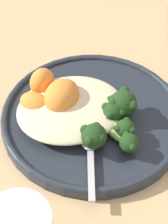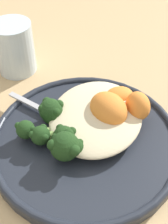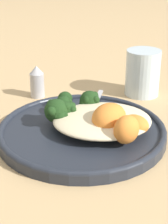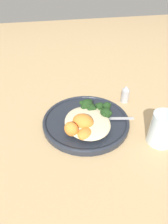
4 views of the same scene
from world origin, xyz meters
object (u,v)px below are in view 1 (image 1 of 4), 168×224
object	(u,v)px
broccoli_stalk_1	(94,130)
broccoli_stalk_4	(110,112)
quinoa_mound	(71,108)
broccoli_stalk_6	(102,104)
sweet_potato_chunk_1	(42,82)
sweet_potato_chunk_2	(34,103)
spoon	(90,147)
sweet_potato_chunk_0	(62,96)
broccoli_stalk_0	(92,130)
broccoli_stalk_5	(117,104)
plate	(93,116)
broccoli_stalk_2	(118,135)
broccoli_stalk_3	(114,123)

from	to	relation	value
broccoli_stalk_1	broccoli_stalk_4	world-z (taller)	broccoli_stalk_4
quinoa_mound	broccoli_stalk_6	size ratio (longest dim) A/B	1.79
quinoa_mound	sweet_potato_chunk_1	bearing A→B (deg)	117.18
sweet_potato_chunk_2	spoon	size ratio (longest dim) A/B	0.41
broccoli_stalk_6	sweet_potato_chunk_0	distance (m)	0.06
broccoli_stalk_0	sweet_potato_chunk_0	bearing A→B (deg)	-157.76
broccoli_stalk_5	broccoli_stalk_0	bearing A→B (deg)	-122.22
broccoli_stalk_5	sweet_potato_chunk_2	xyz separation A→B (m)	(-0.12, 0.04, -0.00)
plate	sweet_potato_chunk_0	world-z (taller)	sweet_potato_chunk_0
broccoli_stalk_0	sweet_potato_chunk_2	world-z (taller)	broccoli_stalk_0
broccoli_stalk_2	broccoli_stalk_3	size ratio (longest dim) A/B	1.28
quinoa_mound	broccoli_stalk_2	world-z (taller)	broccoli_stalk_2
broccoli_stalk_1	broccoli_stalk_2	distance (m)	0.04
sweet_potato_chunk_0	sweet_potato_chunk_2	world-z (taller)	sweet_potato_chunk_0
broccoli_stalk_0	broccoli_stalk_1	size ratio (longest dim) A/B	1.19
plate	sweet_potato_chunk_1	distance (m)	0.10
plate	quinoa_mound	distance (m)	0.04
sweet_potato_chunk_1	spoon	world-z (taller)	sweet_potato_chunk_1
plate	sweet_potato_chunk_0	distance (m)	0.06
plate	broccoli_stalk_0	world-z (taller)	broccoli_stalk_0
broccoli_stalk_2	broccoli_stalk_4	size ratio (longest dim) A/B	1.78
plate	spoon	size ratio (longest dim) A/B	2.43
sweet_potato_chunk_0	spoon	distance (m)	0.10
quinoa_mound	broccoli_stalk_6	distance (m)	0.05
broccoli_stalk_5	broccoli_stalk_2	bearing A→B (deg)	-85.55
broccoli_stalk_1	spoon	xyz separation A→B (m)	(-0.01, -0.02, -0.01)
sweet_potato_chunk_1	sweet_potato_chunk_2	distance (m)	0.04
broccoli_stalk_2	broccoli_stalk_6	size ratio (longest dim) A/B	1.28
sweet_potato_chunk_2	spoon	distance (m)	0.12
plate	broccoli_stalk_6	xyz separation A→B (m)	(0.01, 0.00, 0.02)
quinoa_mound	sweet_potato_chunk_2	xyz separation A→B (m)	(-0.05, 0.02, 0.00)
quinoa_mound	broccoli_stalk_3	world-z (taller)	broccoli_stalk_3
plate	spoon	bearing A→B (deg)	-111.15
broccoli_stalk_1	sweet_potato_chunk_0	bearing A→B (deg)	-158.31
broccoli_stalk_0	sweet_potato_chunk_2	bearing A→B (deg)	-136.65
broccoli_stalk_3	plate	bearing A→B (deg)	169.85
broccoli_stalk_3	broccoli_stalk_5	distance (m)	0.03
broccoli_stalk_0	broccoli_stalk_1	world-z (taller)	broccoli_stalk_0
broccoli_stalk_5	sweet_potato_chunk_0	bearing A→B (deg)	178.45
broccoli_stalk_0	sweet_potato_chunk_0	world-z (taller)	sweet_potato_chunk_0
broccoli_stalk_1	broccoli_stalk_6	world-z (taller)	broccoli_stalk_6
broccoli_stalk_1	broccoli_stalk_5	size ratio (longest dim) A/B	0.82
quinoa_mound	broccoli_stalk_1	xyz separation A→B (m)	(0.02, -0.05, -0.00)
broccoli_stalk_5	spoon	size ratio (longest dim) A/B	0.89
broccoli_stalk_1	broccoli_stalk_2	size ratio (longest dim) A/B	0.72
broccoli_stalk_1	broccoli_stalk_6	bearing A→B (deg)	147.17
broccoli_stalk_1	sweet_potato_chunk_1	bearing A→B (deg)	-156.63
broccoli_stalk_1	sweet_potato_chunk_2	distance (m)	0.11
broccoli_stalk_0	broccoli_stalk_3	distance (m)	0.04
broccoli_stalk_0	broccoli_stalk_4	world-z (taller)	broccoli_stalk_0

